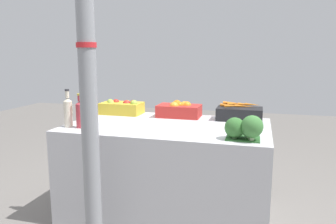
# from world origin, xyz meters

# --- Properties ---
(ground_plane) EXTENTS (10.00, 10.00, 0.00)m
(ground_plane) POSITION_xyz_m (0.00, 0.00, 0.00)
(ground_plane) COLOR slate
(market_table) EXTENTS (1.58, 0.94, 0.74)m
(market_table) POSITION_xyz_m (0.00, 0.00, 0.37)
(market_table) COLOR silver
(market_table) RESTS_ON ground_plane
(support_pole) EXTENTS (0.12, 0.12, 2.65)m
(support_pole) POSITION_xyz_m (-0.29, -0.73, 1.32)
(support_pole) COLOR gray
(support_pole) RESTS_ON ground_plane
(apple_crate) EXTENTS (0.38, 0.23, 0.14)m
(apple_crate) POSITION_xyz_m (-0.54, 0.33, 0.81)
(apple_crate) COLOR gold
(apple_crate) RESTS_ON market_table
(orange_crate) EXTENTS (0.38, 0.23, 0.15)m
(orange_crate) POSITION_xyz_m (0.01, 0.33, 0.81)
(orange_crate) COLOR red
(orange_crate) RESTS_ON market_table
(carrot_crate) EXTENTS (0.38, 0.23, 0.15)m
(carrot_crate) POSITION_xyz_m (0.54, 0.33, 0.80)
(carrot_crate) COLOR black
(carrot_crate) RESTS_ON market_table
(broccoli_pile) EXTENTS (0.25, 0.21, 0.17)m
(broccoli_pile) POSITION_xyz_m (0.63, -0.33, 0.83)
(broccoli_pile) COLOR #2D602D
(broccoli_pile) RESTS_ON market_table
(juice_bottle_cloudy) EXTENTS (0.06, 0.06, 0.29)m
(juice_bottle_cloudy) POSITION_xyz_m (-0.71, -0.29, 0.87)
(juice_bottle_cloudy) COLOR beige
(juice_bottle_cloudy) RESTS_ON market_table
(juice_bottle_ruby) EXTENTS (0.06, 0.06, 0.26)m
(juice_bottle_ruby) POSITION_xyz_m (-0.61, -0.29, 0.85)
(juice_bottle_ruby) COLOR #B2333D
(juice_bottle_ruby) RESTS_ON market_table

